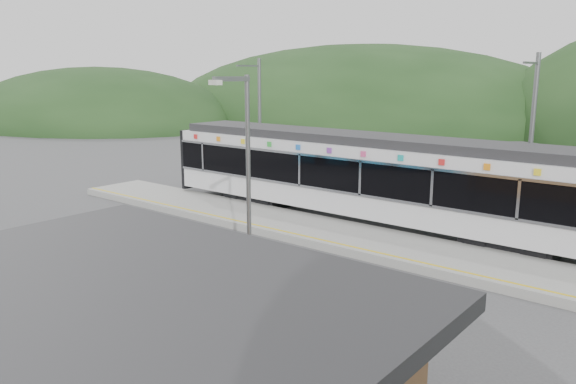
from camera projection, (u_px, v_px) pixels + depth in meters
The scene contains 9 objects.
ground at pixel (246, 251), 20.10m from camera, with size 120.00×120.00×0.00m, color #4C4C4F.
hills at pixel (471, 249), 20.30m from camera, with size 146.00×149.00×26.00m.
platform at pixel (302, 227), 22.58m from camera, with size 26.00×3.20×0.30m, color #9E9E99.
yellow_line at pixel (282, 231), 21.56m from camera, with size 26.00×0.10×0.01m, color yellow.
train at pixel (369, 175), 23.34m from camera, with size 20.44×3.01×3.74m.
catenary_mast_west at pixel (259, 122), 30.16m from camera, with size 0.18×1.80×7.00m.
catenary_mast_east at pixel (531, 142), 21.53m from camera, with size 0.18×1.80×7.00m.
station_shelter at pixel (135, 364), 9.24m from camera, with size 9.20×6.20×3.00m.
lamp_post at pixel (245, 174), 14.48m from camera, with size 0.38×1.11×6.21m.
Camera 1 is at (13.29, -13.97, 6.25)m, focal length 35.00 mm.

